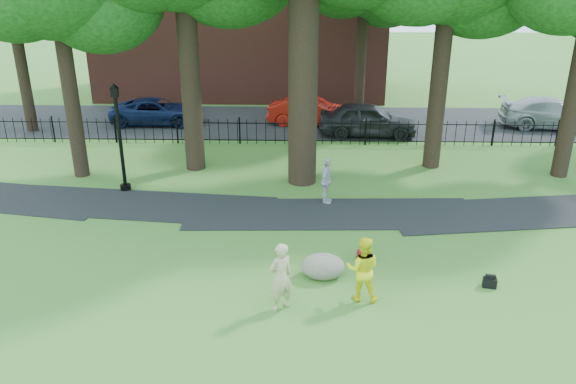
{
  "coord_description": "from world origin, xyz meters",
  "views": [
    {
      "loc": [
        0.0,
        -13.8,
        8.02
      ],
      "look_at": [
        -0.42,
        2.0,
        1.58
      ],
      "focal_mm": 35.0,
      "sensor_mm": 36.0,
      "label": 1
    }
  ],
  "objects_px": {
    "woman": "(281,277)",
    "boulder": "(323,265)",
    "red_sedan": "(311,111)",
    "lamppost": "(120,140)",
    "man": "(363,269)"
  },
  "relations": [
    {
      "from": "boulder",
      "to": "woman",
      "type": "bearing_deg",
      "value": -124.45
    },
    {
      "from": "woman",
      "to": "lamppost",
      "type": "bearing_deg",
      "value": -86.88
    },
    {
      "from": "woman",
      "to": "lamppost",
      "type": "xyz_separation_m",
      "value": [
        -6.23,
        7.77,
        1.1
      ]
    },
    {
      "from": "woman",
      "to": "boulder",
      "type": "relative_size",
      "value": 1.5
    },
    {
      "from": "man",
      "to": "red_sedan",
      "type": "xyz_separation_m",
      "value": [
        -1.13,
        16.86,
        -0.13
      ]
    },
    {
      "from": "man",
      "to": "boulder",
      "type": "xyz_separation_m",
      "value": [
        -0.96,
        1.12,
        -0.52
      ]
    },
    {
      "from": "boulder",
      "to": "lamppost",
      "type": "distance_m",
      "value": 9.72
    },
    {
      "from": "man",
      "to": "lamppost",
      "type": "height_order",
      "value": "lamppost"
    },
    {
      "from": "woman",
      "to": "red_sedan",
      "type": "distance_m",
      "value": 17.37
    },
    {
      "from": "man",
      "to": "red_sedan",
      "type": "height_order",
      "value": "man"
    },
    {
      "from": "boulder",
      "to": "red_sedan",
      "type": "relative_size",
      "value": 0.27
    },
    {
      "from": "boulder",
      "to": "lamppost",
      "type": "xyz_separation_m",
      "value": [
        -7.33,
        6.17,
        1.65
      ]
    },
    {
      "from": "boulder",
      "to": "lamppost",
      "type": "height_order",
      "value": "lamppost"
    },
    {
      "from": "woman",
      "to": "boulder",
      "type": "xyz_separation_m",
      "value": [
        1.1,
        1.6,
        -0.55
      ]
    },
    {
      "from": "man",
      "to": "red_sedan",
      "type": "relative_size",
      "value": 0.39
    }
  ]
}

